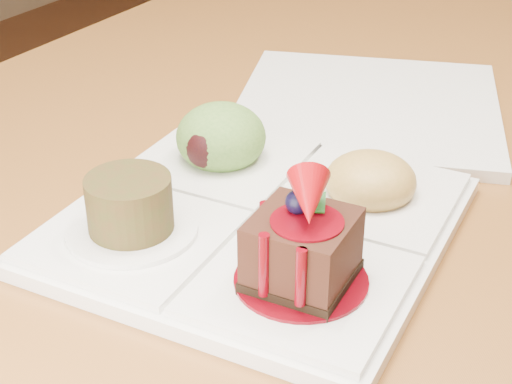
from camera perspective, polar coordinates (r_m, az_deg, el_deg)
The scene contains 3 objects.
dining_table at distance 1.02m, azimuth 15.55°, elevation 5.60°, with size 1.00×1.80×0.75m.
sampler_plate at distance 0.61m, azimuth 0.02°, elevation -0.85°, with size 0.30×0.30×0.11m.
second_plate at distance 0.82m, azimuth 8.10°, elevation 6.14°, with size 0.26×0.26×0.01m, color white.
Camera 1 is at (0.21, -0.91, 1.08)m, focal length 55.00 mm.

